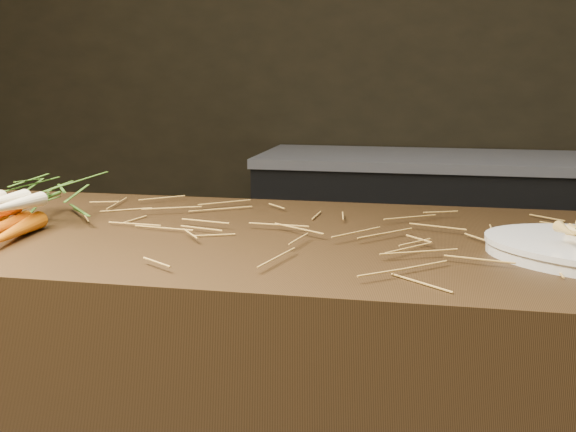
% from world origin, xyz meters
% --- Properties ---
extents(back_counter, '(1.82, 0.62, 0.84)m').
position_xyz_m(back_counter, '(0.30, 2.18, 0.42)').
color(back_counter, black).
rests_on(back_counter, ground).
extents(straw_bedding, '(1.40, 0.60, 0.02)m').
position_xyz_m(straw_bedding, '(0.00, 0.30, 0.91)').
color(straw_bedding, olive).
rests_on(straw_bedding, main_counter).
extents(root_veg_bunch, '(0.16, 0.47, 0.09)m').
position_xyz_m(root_veg_bunch, '(-0.61, 0.27, 0.94)').
color(root_veg_bunch, '#E05F08').
rests_on(root_veg_bunch, main_counter).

